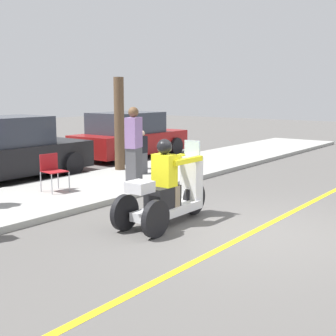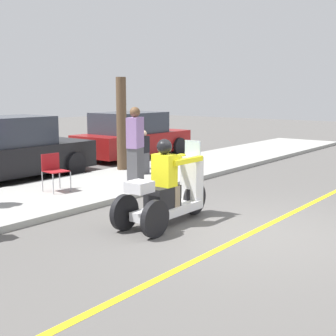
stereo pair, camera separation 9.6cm
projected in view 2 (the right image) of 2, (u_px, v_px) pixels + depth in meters
name	position (u px, v px, depth m)	size (l,w,h in m)	color
ground_plane	(254.00, 232.00, 7.71)	(60.00, 60.00, 0.00)	#565451
lane_stripe	(240.00, 239.00, 7.35)	(24.00, 0.12, 0.01)	gold
sidewalk_strip	(70.00, 192.00, 10.49)	(28.00, 2.80, 0.12)	#9E9E99
motorcycle_trike	(168.00, 193.00, 8.13)	(2.18, 0.76, 1.50)	black
spectator_by_tree	(135.00, 148.00, 10.81)	(0.49, 0.38, 1.83)	#515156
spectator_with_child	(144.00, 153.00, 12.42)	(0.28, 0.18, 1.16)	#515156
folding_chair_set_back	(54.00, 168.00, 10.29)	(0.51, 0.51, 0.82)	#A5A8AD
parked_car_lot_center	(6.00, 151.00, 12.17)	(4.58, 1.96, 1.65)	black
parked_car_lot_right	(132.00, 136.00, 16.41)	(4.31, 2.10, 1.59)	maroon
tree_trunk	(121.00, 124.00, 13.03)	(0.28, 0.28, 2.57)	brown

